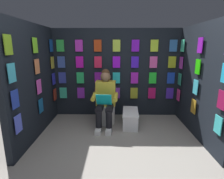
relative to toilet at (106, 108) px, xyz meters
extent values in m
plane|color=gray|center=(-0.22, 1.56, -0.33)|extent=(30.00, 30.00, 0.00)
cube|color=black|center=(-0.22, -0.48, 0.69)|extent=(3.01, 0.10, 2.04)
cube|color=#34B793|center=(1.05, -0.39, 0.23)|extent=(0.17, 0.01, 0.26)
cube|color=purple|center=(0.63, -0.39, 0.23)|extent=(0.17, 0.01, 0.26)
cube|color=#BB4E36|center=(0.20, -0.39, 0.23)|extent=(0.17, 0.01, 0.26)
cube|color=purple|center=(-0.22, -0.39, 0.23)|extent=(0.17, 0.01, 0.26)
cube|color=olive|center=(-0.64, -0.39, 0.23)|extent=(0.17, 0.01, 0.26)
cube|color=#BA105C|center=(-1.07, -0.39, 0.23)|extent=(0.17, 0.01, 0.26)
cube|color=#4024AC|center=(-1.49, -0.39, 0.23)|extent=(0.17, 0.01, 0.26)
cube|color=#323D9D|center=(1.05, -0.39, 0.60)|extent=(0.17, 0.01, 0.26)
cube|color=#23B95F|center=(0.63, -0.39, 0.60)|extent=(0.17, 0.01, 0.26)
cube|color=purple|center=(0.20, -0.39, 0.60)|extent=(0.17, 0.01, 0.26)
cube|color=#22C2CB|center=(-0.22, -0.39, 0.60)|extent=(0.17, 0.01, 0.26)
cube|color=purple|center=(-0.64, -0.39, 0.60)|extent=(0.17, 0.01, 0.26)
cube|color=green|center=(-1.07, -0.39, 0.60)|extent=(0.17, 0.01, 0.26)
cube|color=#1A3DBB|center=(-1.49, -0.39, 0.60)|extent=(0.17, 0.01, 0.26)
cube|color=#3750A6|center=(1.05, -0.39, 0.96)|extent=(0.17, 0.01, 0.26)
cube|color=#C511B4|center=(0.63, -0.39, 0.96)|extent=(0.17, 0.01, 0.26)
cube|color=#E7204E|center=(0.20, -0.39, 0.96)|extent=(0.17, 0.01, 0.26)
cube|color=#9A11EF|center=(-0.22, -0.39, 0.96)|extent=(0.17, 0.01, 0.26)
cube|color=#4318DB|center=(-0.64, -0.39, 0.96)|extent=(0.17, 0.01, 0.26)
cube|color=#E750AB|center=(-1.07, -0.39, 0.96)|extent=(0.17, 0.01, 0.26)
cube|color=#99B020|center=(-1.49, -0.39, 0.96)|extent=(0.17, 0.01, 0.26)
cube|color=green|center=(1.05, -0.39, 1.33)|extent=(0.17, 0.01, 0.26)
cube|color=#BB2BC2|center=(0.63, -0.39, 1.33)|extent=(0.17, 0.01, 0.26)
cube|color=#B63712|center=(0.20, -0.39, 1.33)|extent=(0.17, 0.01, 0.26)
cube|color=#B2D440|center=(-0.22, -0.39, 1.33)|extent=(0.17, 0.01, 0.26)
cube|color=#7914D3|center=(-0.64, -0.39, 1.33)|extent=(0.17, 0.01, 0.26)
cube|color=#B9E134|center=(-1.07, -0.39, 1.33)|extent=(0.17, 0.01, 0.26)
cube|color=#3063A9|center=(-1.49, -0.39, 1.33)|extent=(0.17, 0.01, 0.26)
cube|color=black|center=(-1.72, 0.57, 0.69)|extent=(0.10, 1.99, 2.04)
cube|color=#DF3485|center=(-1.64, -0.24, 0.23)|extent=(0.01, 0.17, 0.26)
cube|color=#B88623|center=(-1.64, 0.57, 0.23)|extent=(0.01, 0.17, 0.26)
cube|color=#38B7BC|center=(-1.64, 1.38, 0.23)|extent=(0.01, 0.17, 0.26)
cube|color=#2E9472|center=(-1.64, -0.24, 0.60)|extent=(0.01, 0.17, 0.26)
cube|color=#3DB5CB|center=(-1.64, 0.57, 0.60)|extent=(0.01, 0.17, 0.26)
cube|color=maroon|center=(-1.64, 1.38, 0.60)|extent=(0.01, 0.17, 0.26)
cube|color=purple|center=(-1.64, -0.24, 0.96)|extent=(0.01, 0.17, 0.26)
cube|color=#23D00B|center=(-1.64, 0.57, 0.96)|extent=(0.01, 0.17, 0.26)
cube|color=#4CE7AC|center=(-1.64, -0.24, 1.33)|extent=(0.01, 0.17, 0.26)
cube|color=purple|center=(-1.64, 0.57, 1.33)|extent=(0.01, 0.17, 0.26)
cube|color=black|center=(1.28, 0.57, 0.69)|extent=(0.10, 1.99, 2.04)
cube|color=#4F5FE4|center=(1.20, 1.38, 0.23)|extent=(0.01, 0.17, 0.26)
cube|color=#195F9D|center=(1.20, 0.57, 0.23)|extent=(0.01, 0.17, 0.26)
cube|color=maroon|center=(1.20, -0.24, 0.23)|extent=(0.01, 0.17, 0.26)
cube|color=#263EAD|center=(1.20, 1.38, 0.60)|extent=(0.01, 0.17, 0.26)
cube|color=#E950C9|center=(1.20, 0.57, 0.60)|extent=(0.01, 0.17, 0.26)
cube|color=#2C2FBE|center=(1.20, -0.24, 0.60)|extent=(0.01, 0.17, 0.26)
cube|color=#3DAFCC|center=(1.20, 1.38, 0.96)|extent=(0.01, 0.17, 0.26)
cube|color=#E68450|center=(1.20, 0.57, 0.96)|extent=(0.01, 0.17, 0.26)
cube|color=gold|center=(1.20, -0.24, 0.96)|extent=(0.01, 0.17, 0.26)
cube|color=#75A622|center=(1.20, 1.38, 1.33)|extent=(0.01, 0.17, 0.26)
cube|color=#7AD92A|center=(1.20, 0.57, 1.33)|extent=(0.01, 0.17, 0.26)
cube|color=#15439D|center=(1.20, -0.24, 1.33)|extent=(0.01, 0.17, 0.26)
cylinder|color=white|center=(0.00, 0.08, -0.13)|extent=(0.38, 0.38, 0.40)
cylinder|color=white|center=(0.00, 0.08, 0.09)|extent=(0.41, 0.41, 0.02)
cube|color=white|center=(-0.01, -0.18, 0.25)|extent=(0.39, 0.20, 0.36)
cylinder|color=white|center=(-0.01, -0.09, 0.25)|extent=(0.39, 0.09, 0.39)
cube|color=gold|center=(0.00, 0.11, 0.36)|extent=(0.41, 0.25, 0.52)
sphere|color=brown|center=(0.01, 0.14, 0.71)|extent=(0.21, 0.21, 0.21)
sphere|color=#472D19|center=(0.00, 0.11, 0.78)|extent=(0.17, 0.17, 0.17)
cylinder|color=black|center=(-0.08, 0.31, 0.11)|extent=(0.18, 0.41, 0.15)
cylinder|color=black|center=(0.12, 0.30, 0.11)|extent=(0.18, 0.41, 0.15)
cylinder|color=black|center=(-0.07, 0.49, -0.11)|extent=(0.12, 0.12, 0.42)
cylinder|color=black|center=(0.13, 0.48, -0.11)|extent=(0.12, 0.12, 0.42)
cube|color=white|center=(-0.07, 0.55, -0.28)|extent=(0.13, 0.27, 0.09)
cube|color=white|center=(0.13, 0.54, -0.28)|extent=(0.13, 0.27, 0.09)
cylinder|color=gold|center=(-0.20, 0.30, 0.33)|extent=(0.10, 0.31, 0.13)
cylinder|color=gold|center=(0.24, 0.27, 0.33)|extent=(0.10, 0.31, 0.13)
cube|color=#0FB3BA|center=(0.03, 0.45, 0.32)|extent=(0.31, 0.15, 0.23)
cube|color=silver|center=(-0.51, 0.20, -0.18)|extent=(0.34, 0.63, 0.30)
cube|color=white|center=(-0.51, 0.20, -0.01)|extent=(0.36, 0.66, 0.03)
camera|label=1|loc=(-0.18, 3.73, 1.30)|focal=28.71mm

